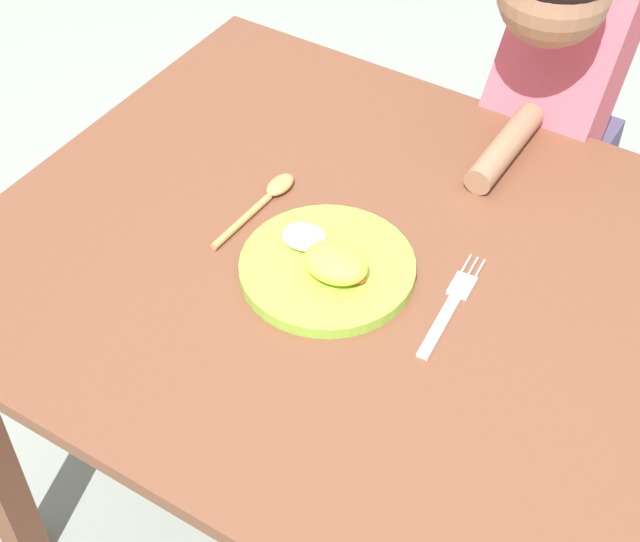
{
  "coord_description": "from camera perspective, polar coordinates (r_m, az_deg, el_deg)",
  "views": [
    {
      "loc": [
        0.5,
        -0.87,
        1.7
      ],
      "look_at": [
        -0.01,
        -0.06,
        0.74
      ],
      "focal_mm": 54.24,
      "sensor_mm": 36.0,
      "label": 1
    }
  ],
  "objects": [
    {
      "name": "spoon",
      "position": [
        1.5,
        -3.13,
        4.38
      ],
      "size": [
        0.04,
        0.2,
        0.02
      ],
      "rotation": [
        0.0,
        0.0,
        1.53
      ],
      "color": "#B4894B",
      "rests_on": "dining_table"
    },
    {
      "name": "person",
      "position": [
        1.87,
        13.13,
        6.84
      ],
      "size": [
        0.2,
        0.5,
        1.06
      ],
      "rotation": [
        0.0,
        0.0,
        3.14
      ],
      "color": "#483F5B",
      "rests_on": "ground_plane"
    },
    {
      "name": "dining_table",
      "position": [
        1.49,
        1.47,
        -2.15
      ],
      "size": [
        1.06,
        0.92,
        0.72
      ],
      "color": "brown",
      "rests_on": "ground_plane"
    },
    {
      "name": "fork",
      "position": [
        1.35,
        7.69,
        -2.1
      ],
      "size": [
        0.04,
        0.21,
        0.01
      ],
      "rotation": [
        0.0,
        0.0,
        1.66
      ],
      "color": "silver",
      "rests_on": "dining_table"
    },
    {
      "name": "ground_plane",
      "position": [
        1.98,
        1.14,
        -14.15
      ],
      "size": [
        8.0,
        8.0,
        0.0
      ],
      "primitive_type": "plane",
      "color": "gray"
    },
    {
      "name": "plate",
      "position": [
        1.37,
        0.48,
        0.32
      ],
      "size": [
        0.25,
        0.25,
        0.06
      ],
      "color": "#8DC63B",
      "rests_on": "dining_table"
    }
  ]
}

